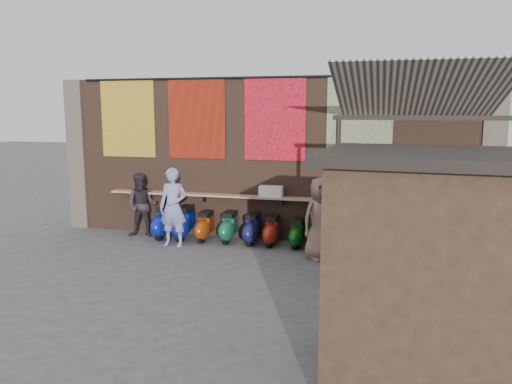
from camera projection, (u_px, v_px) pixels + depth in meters
ground at (233, 269)px, 10.15m from camera, size 70.00×70.00×0.00m
brick_wall at (265, 159)px, 12.41m from camera, size 10.00×0.40×4.00m
pier_left at (81, 155)px, 13.69m from camera, size 0.50×0.50×4.00m
pier_right at (491, 165)px, 11.13m from camera, size 0.50×0.50×4.00m
eating_counter at (261, 197)px, 12.20m from camera, size 8.00×0.32×0.05m
shelf_box at (271, 191)px, 12.08m from camera, size 0.56×0.27×0.27m
tapestry_redgold at (128, 118)px, 12.92m from camera, size 1.50×0.02×2.00m
tapestry_sun at (197, 118)px, 12.45m from camera, size 1.50×0.02×2.00m
tapestry_orange at (275, 119)px, 11.96m from camera, size 1.50×0.02×2.00m
tapestry_multi at (360, 119)px, 11.47m from camera, size 1.50×0.02×2.00m
hang_rail at (263, 77)px, 11.87m from camera, size 9.50×0.06×0.06m
scooter_stool_0 at (164, 222)px, 12.60m from camera, size 0.38×0.85×0.80m
scooter_stool_1 at (184, 223)px, 12.48m from camera, size 0.39×0.87×0.83m
scooter_stool_2 at (205, 226)px, 12.34m from camera, size 0.35×0.77×0.73m
scooter_stool_3 at (229, 227)px, 12.21m from camera, size 0.35×0.79×0.75m
scooter_stool_4 at (252, 229)px, 12.05m from camera, size 0.35×0.77×0.73m
scooter_stool_5 at (272, 231)px, 11.93m from camera, size 0.34×0.75×0.71m
scooter_stool_6 at (297, 233)px, 11.74m from camera, size 0.32×0.72×0.68m
scooter_stool_7 at (318, 231)px, 11.61m from camera, size 0.40×0.89×0.85m
scooter_stool_8 at (345, 233)px, 11.47m from camera, size 0.39×0.86×0.82m
scooter_stool_9 at (369, 236)px, 11.34m from camera, size 0.35×0.77×0.73m
diner_left at (173, 207)px, 11.81m from camera, size 0.69×0.46×1.88m
diner_right at (142, 205)px, 12.68m from camera, size 0.87×0.71×1.64m
shopper_navy at (377, 244)px, 8.83m from camera, size 1.07×0.56×1.73m
shopper_grey at (411, 246)px, 8.80m from camera, size 1.24×1.00×1.68m
shopper_tan at (321, 219)px, 10.72m from camera, size 1.04×1.00×1.80m
market_stall at (442, 278)px, 5.66m from camera, size 2.57×2.01×2.64m
stall_roof at (449, 157)px, 5.44m from camera, size 2.89×2.31×0.12m
stall_sign at (443, 211)px, 6.45m from camera, size 1.20×0.13×0.50m
stall_shelf at (438, 281)px, 6.60m from camera, size 2.02×0.26×0.06m
awning_canvas at (420, 92)px, 9.57m from camera, size 3.20×3.28×0.97m
awning_ledger at (416, 76)px, 11.03m from camera, size 3.30×0.08×0.12m
awning_header at (424, 118)px, 8.22m from camera, size 3.00×0.08×0.08m
awning_post_left at (336, 205)px, 8.81m from camera, size 0.09×0.09×3.10m
awning_post_right at (509, 213)px, 8.12m from camera, size 0.09×0.09×3.10m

